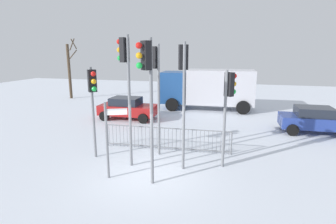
{
  "coord_description": "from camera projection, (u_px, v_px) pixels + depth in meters",
  "views": [
    {
      "loc": [
        3.01,
        -8.74,
        4.52
      ],
      "look_at": [
        -0.12,
        3.42,
        1.65
      ],
      "focal_mm": 28.76,
      "sensor_mm": 36.0,
      "label": 1
    }
  ],
  "objects": [
    {
      "name": "delivery_truck",
      "position": [
        208.0,
        87.0,
        20.88
      ],
      "size": [
        7.15,
        2.98,
        3.1
      ],
      "rotation": [
        0.0,
        0.0,
        3.19
      ],
      "color": "silver",
      "rests_on": "ground"
    },
    {
      "name": "traffic_light_mid_right",
      "position": [
        93.0,
        93.0,
        10.99
      ],
      "size": [
        0.47,
        0.47,
        3.88
      ],
      "rotation": [
        0.0,
        0.0,
        3.91
      ],
      "color": "slate",
      "rests_on": "ground"
    },
    {
      "name": "traffic_light_mid_left",
      "position": [
        228.0,
        97.0,
        10.2
      ],
      "size": [
        0.46,
        0.48,
        3.83
      ],
      "rotation": [
        0.0,
        0.0,
        5.57
      ],
      "color": "slate",
      "rests_on": "ground"
    },
    {
      "name": "ground_plane",
      "position": [
        148.0,
        175.0,
        9.99
      ],
      "size": [
        60.0,
        60.0,
        0.0
      ],
      "primitive_type": "plane",
      "color": "silver"
    },
    {
      "name": "car_blue_near",
      "position": [
        315.0,
        120.0,
        15.0
      ],
      "size": [
        3.83,
        1.98,
        1.47
      ],
      "rotation": [
        0.0,
        0.0,
        0.02
      ],
      "color": "navy",
      "rests_on": "ground"
    },
    {
      "name": "bare_tree_left",
      "position": [
        70.0,
        69.0,
        25.63
      ],
      "size": [
        1.4,
        1.3,
        5.64
      ],
      "color": "#473828",
      "rests_on": "ground"
    },
    {
      "name": "traffic_light_rear_left",
      "position": [
        156.0,
        75.0,
        11.28
      ],
      "size": [
        0.56,
        0.36,
        4.79
      ],
      "rotation": [
        0.0,
        0.0,
        1.38
      ],
      "color": "slate",
      "rests_on": "ground"
    },
    {
      "name": "car_red_trailing",
      "position": [
        128.0,
        108.0,
        18.09
      ],
      "size": [
        3.81,
        1.94,
        1.47
      ],
      "rotation": [
        0.0,
        0.0,
        0.01
      ],
      "color": "maroon",
      "rests_on": "ground"
    },
    {
      "name": "direction_sign_post",
      "position": [
        109.0,
        136.0,
        9.46
      ],
      "size": [
        0.74,
        0.35,
        2.8
      ],
      "rotation": [
        0.0,
        0.0,
        0.4
      ],
      "color": "slate",
      "rests_on": "ground"
    },
    {
      "name": "traffic_light_rear_right",
      "position": [
        183.0,
        78.0,
        9.9
      ],
      "size": [
        0.4,
        0.53,
        4.84
      ],
      "rotation": [
        0.0,
        0.0,
        0.44
      ],
      "color": "slate",
      "rests_on": "ground"
    },
    {
      "name": "traffic_light_foreground_left",
      "position": [
        147.0,
        80.0,
        8.52
      ],
      "size": [
        0.46,
        0.48,
        4.92
      ],
      "rotation": [
        0.0,
        0.0,
        2.43
      ],
      "color": "slate",
      "rests_on": "ground"
    },
    {
      "name": "traffic_light_foreground_right",
      "position": [
        126.0,
        72.0,
        10.11
      ],
      "size": [
        0.55,
        0.38,
        5.09
      ],
      "rotation": [
        0.0,
        0.0,
        1.23
      ],
      "color": "slate",
      "rests_on": "ground"
    },
    {
      "name": "pedestrian_guard_railing",
      "position": [
        167.0,
        139.0,
        12.42
      ],
      "size": [
        5.91,
        0.31,
        1.07
      ],
      "rotation": [
        0.0,
        0.0,
        0.04
      ],
      "color": "slate",
      "rests_on": "ground"
    }
  ]
}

